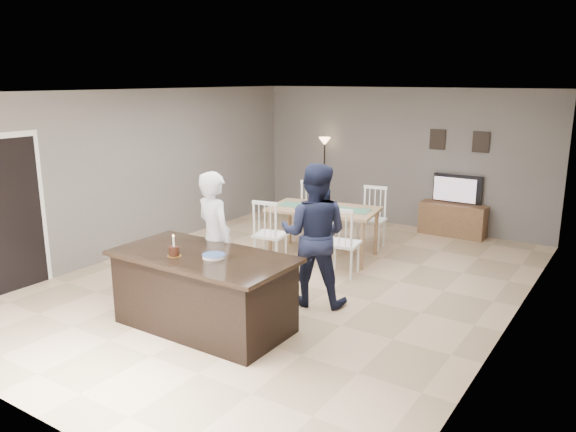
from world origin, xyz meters
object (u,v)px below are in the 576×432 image
Objects in this scene: woman at (215,240)px; floor_lamp at (324,155)px; kitchen_island at (204,291)px; birthday_cake at (174,251)px; tv_console at (453,220)px; man at (314,235)px; plate_stack at (214,256)px; television at (456,189)px; dining_table at (323,216)px.

floor_lamp is at bearing -56.03° from woman.
birthday_cake reaches higher than kitchen_island.
tv_console is 4.30m from man.
tv_console is 4.79× the size of birthday_cake.
tv_console is 5.72m from plate_stack.
tv_console is at bearing 76.08° from birthday_cake.
floor_lamp reaches higher than television.
tv_console is 0.68× the size of woman.
man is 7.39× the size of birthday_cake.
woman is 0.81m from birthday_cake.
television is 3.65× the size of birthday_cake.
television reaches higher than dining_table.
plate_stack is 3.21m from dining_table.
television is 3.50× the size of plate_stack.
woman reaches higher than floor_lamp.
television is at bearing 79.86° from plate_stack.
dining_table reaches higher than kitchen_island.
kitchen_island is at bearing -102.16° from tv_console.
man is (-0.51, -4.22, 0.62)m from tv_console.
kitchen_island is 1.79× the size of tv_console.
television is at bearing 90.00° from tv_console.
woman reaches higher than tv_console.
floor_lamp reaches higher than plate_stack.
dining_table reaches higher than tv_console.
woman is 1.26m from man.
woman reaches higher than dining_table.
woman is at bearing -101.86° from dining_table.
woman is at bearing -106.87° from tv_console.
man is at bearing -122.89° from woman.
floor_lamp is at bearing 103.06° from birthday_cake.
man is at bearing 59.44° from birthday_cake.
television is at bearing 77.99° from kitchen_island.
kitchen_island is 5.78m from television.
television is 6.03m from birthday_cake.
dining_table is at bearing 60.64° from television.
dining_table is at bearing -72.77° from woman.
plate_stack is (0.50, -0.61, 0.04)m from woman.
birthday_cake is 3.38m from dining_table.
birthday_cake is at bearing -103.92° from tv_console.
tv_console is at bearing -0.41° from floor_lamp.
man is at bearing 62.90° from kitchen_island.
woman is 1.05× the size of floor_lamp.
floor_lamp is (-2.78, 0.02, 1.00)m from tv_console.
floor_lamp is at bearing 179.59° from tv_console.
dining_table is (-1.40, -2.49, -0.19)m from television.
tv_console is at bearing 50.59° from dining_table.
woman is (-1.51, -4.99, 0.58)m from tv_console.
birthday_cake is (-0.23, -0.22, 0.50)m from kitchen_island.
floor_lamp reaches higher than dining_table.
tv_console is 1.31× the size of television.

